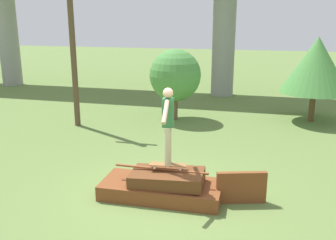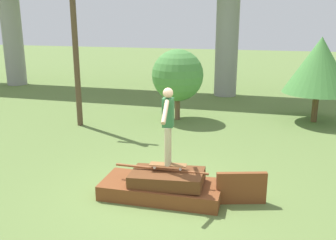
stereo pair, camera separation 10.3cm
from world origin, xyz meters
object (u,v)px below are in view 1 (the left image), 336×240
object	(u,v)px
skater	(168,121)
tree_behind_right	(175,75)
utility_pole	(72,37)
skateboard	(168,165)
tree_behind_left	(316,65)

from	to	relation	value
skater	tree_behind_right	xyz separation A→B (m)	(-1.34, 6.30, -0.02)
skater	utility_pole	bearing A→B (deg)	134.63
skateboard	skater	distance (m)	0.97
skater	utility_pole	size ratio (longest dim) A/B	0.27
utility_pole	tree_behind_right	xyz separation A→B (m)	(3.21, 1.69, -1.45)
tree_behind_left	tree_behind_right	size ratio (longest dim) A/B	1.17
skater	tree_behind_left	distance (m)	8.17
tree_behind_left	skater	bearing A→B (deg)	-116.69
utility_pole	tree_behind_left	world-z (taller)	utility_pole
skateboard	utility_pole	bearing A→B (deg)	134.63
skateboard	utility_pole	xyz separation A→B (m)	(-4.55, 4.61, 2.40)
skateboard	tree_behind_right	size ratio (longest dim) A/B	0.30
tree_behind_left	tree_behind_right	xyz separation A→B (m)	(-5.01, -0.99, -0.42)
skateboard	tree_behind_left	bearing A→B (deg)	63.31
utility_pole	tree_behind_right	bearing A→B (deg)	27.85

